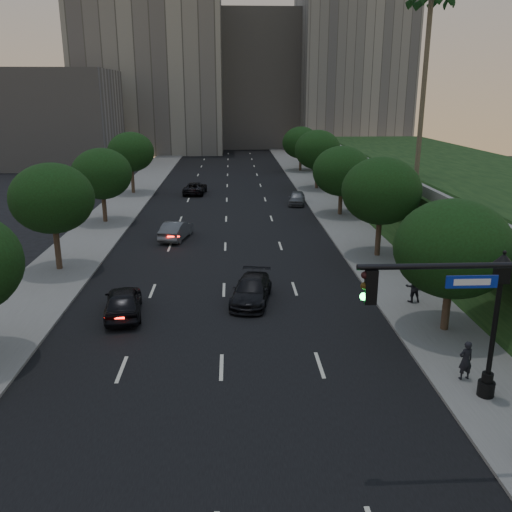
{
  "coord_description": "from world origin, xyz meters",
  "views": [
    {
      "loc": [
        0.5,
        -14.69,
        10.64
      ],
      "look_at": [
        1.57,
        8.66,
        3.6
      ],
      "focal_mm": 38.0,
      "sensor_mm": 36.0,
      "label": 1
    }
  ],
  "objects_px": {
    "sedan_mid_left": "(176,230)",
    "pedestrian_c": "(422,276)",
    "street_lamp": "(494,332)",
    "sedan_far_left": "(195,188)",
    "sedan_near_right": "(251,290)",
    "pedestrian_a": "(466,360)",
    "pedestrian_b": "(413,287)",
    "sedan_far_right": "(297,198)",
    "sedan_near_left": "(123,301)",
    "traffic_signal_mast": "(505,355)"
  },
  "relations": [
    {
      "from": "sedan_far_left",
      "to": "sedan_near_left",
      "type": "bearing_deg",
      "value": 92.99
    },
    {
      "from": "traffic_signal_mast",
      "to": "sedan_far_right",
      "type": "height_order",
      "value": "traffic_signal_mast"
    },
    {
      "from": "sedan_mid_left",
      "to": "pedestrian_c",
      "type": "xyz_separation_m",
      "value": [
        14.73,
        -12.11,
        0.23
      ]
    },
    {
      "from": "street_lamp",
      "to": "sedan_far_left",
      "type": "height_order",
      "value": "street_lamp"
    },
    {
      "from": "pedestrian_b",
      "to": "sedan_far_right",
      "type": "bearing_deg",
      "value": -88.77
    },
    {
      "from": "pedestrian_a",
      "to": "pedestrian_b",
      "type": "xyz_separation_m",
      "value": [
        0.6,
        8.02,
        0.05
      ]
    },
    {
      "from": "street_lamp",
      "to": "sedan_near_left",
      "type": "height_order",
      "value": "street_lamp"
    },
    {
      "from": "traffic_signal_mast",
      "to": "sedan_far_right",
      "type": "xyz_separation_m",
      "value": [
        -1.05,
        39.73,
        -3.01
      ]
    },
    {
      "from": "sedan_near_left",
      "to": "sedan_far_right",
      "type": "relative_size",
      "value": 1.13
    },
    {
      "from": "sedan_far_left",
      "to": "sedan_near_right",
      "type": "distance_m",
      "value": 32.88
    },
    {
      "from": "sedan_mid_left",
      "to": "pedestrian_c",
      "type": "height_order",
      "value": "pedestrian_c"
    },
    {
      "from": "traffic_signal_mast",
      "to": "street_lamp",
      "type": "xyz_separation_m",
      "value": [
        1.54,
        3.66,
        -1.04
      ]
    },
    {
      "from": "sedan_mid_left",
      "to": "sedan_far_right",
      "type": "distance_m",
      "value": 16.82
    },
    {
      "from": "sedan_near_left",
      "to": "sedan_far_left",
      "type": "bearing_deg",
      "value": -100.57
    },
    {
      "from": "street_lamp",
      "to": "sedan_far_right",
      "type": "xyz_separation_m",
      "value": [
        -2.59,
        36.08,
        -1.98
      ]
    },
    {
      "from": "traffic_signal_mast",
      "to": "pedestrian_b",
      "type": "height_order",
      "value": "traffic_signal_mast"
    },
    {
      "from": "pedestrian_a",
      "to": "pedestrian_c",
      "type": "distance_m",
      "value": 9.96
    },
    {
      "from": "sedan_far_left",
      "to": "sedan_near_right",
      "type": "bearing_deg",
      "value": 104.14
    },
    {
      "from": "street_lamp",
      "to": "sedan_far_left",
      "type": "bearing_deg",
      "value": 107.12
    },
    {
      "from": "street_lamp",
      "to": "sedan_near_right",
      "type": "xyz_separation_m",
      "value": [
        -8.1,
        9.94,
        -1.98
      ]
    },
    {
      "from": "traffic_signal_mast",
      "to": "sedan_mid_left",
      "type": "xyz_separation_m",
      "value": [
        -11.77,
        26.78,
        -2.97
      ]
    },
    {
      "from": "sedan_near_right",
      "to": "pedestrian_c",
      "type": "bearing_deg",
      "value": 16.78
    },
    {
      "from": "sedan_near_left",
      "to": "street_lamp",
      "type": "bearing_deg",
      "value": 141.84
    },
    {
      "from": "pedestrian_b",
      "to": "pedestrian_c",
      "type": "height_order",
      "value": "pedestrian_b"
    },
    {
      "from": "street_lamp",
      "to": "sedan_near_right",
      "type": "bearing_deg",
      "value": 129.17
    },
    {
      "from": "street_lamp",
      "to": "sedan_mid_left",
      "type": "distance_m",
      "value": 26.75
    },
    {
      "from": "pedestrian_b",
      "to": "pedestrian_c",
      "type": "distance_m",
      "value": 2.11
    },
    {
      "from": "sedan_near_left",
      "to": "pedestrian_c",
      "type": "distance_m",
      "value": 16.17
    },
    {
      "from": "pedestrian_a",
      "to": "pedestrian_b",
      "type": "relative_size",
      "value": 0.94
    },
    {
      "from": "street_lamp",
      "to": "pedestrian_c",
      "type": "bearing_deg",
      "value": 82.64
    },
    {
      "from": "sedan_near_right",
      "to": "pedestrian_c",
      "type": "height_order",
      "value": "pedestrian_c"
    },
    {
      "from": "sedan_far_right",
      "to": "traffic_signal_mast",
      "type": "bearing_deg",
      "value": -79.14
    },
    {
      "from": "traffic_signal_mast",
      "to": "sedan_near_left",
      "type": "xyz_separation_m",
      "value": [
        -12.99,
        12.06,
        -2.93
      ]
    },
    {
      "from": "sedan_near_right",
      "to": "pedestrian_a",
      "type": "relative_size",
      "value": 2.89
    },
    {
      "from": "street_lamp",
      "to": "pedestrian_c",
      "type": "xyz_separation_m",
      "value": [
        1.42,
        11.02,
        -1.7
      ]
    },
    {
      "from": "sedan_near_right",
      "to": "street_lamp",
      "type": "bearing_deg",
      "value": -40.48
    },
    {
      "from": "sedan_far_right",
      "to": "pedestrian_a",
      "type": "xyz_separation_m",
      "value": [
        2.29,
        -34.87,
        0.28
      ]
    },
    {
      "from": "pedestrian_a",
      "to": "pedestrian_b",
      "type": "distance_m",
      "value": 8.05
    },
    {
      "from": "sedan_far_left",
      "to": "sedan_near_right",
      "type": "relative_size",
      "value": 1.04
    },
    {
      "from": "street_lamp",
      "to": "pedestrian_c",
      "type": "distance_m",
      "value": 11.24
    },
    {
      "from": "pedestrian_a",
      "to": "traffic_signal_mast",
      "type": "bearing_deg",
      "value": 64.85
    },
    {
      "from": "sedan_mid_left",
      "to": "sedan_far_right",
      "type": "bearing_deg",
      "value": -117.01
    },
    {
      "from": "sedan_far_left",
      "to": "pedestrian_b",
      "type": "bearing_deg",
      "value": 117.39
    },
    {
      "from": "sedan_far_left",
      "to": "sedan_near_right",
      "type": "xyz_separation_m",
      "value": [
        4.97,
        -32.5,
        0.0
      ]
    },
    {
      "from": "sedan_far_left",
      "to": "pedestrian_b",
      "type": "relative_size",
      "value": 2.83
    },
    {
      "from": "sedan_far_left",
      "to": "street_lamp",
      "type": "bearing_deg",
      "value": 112.56
    },
    {
      "from": "pedestrian_c",
      "to": "sedan_near_left",
      "type": "bearing_deg",
      "value": -21.53
    },
    {
      "from": "sedan_far_left",
      "to": "pedestrian_c",
      "type": "distance_m",
      "value": 34.61
    },
    {
      "from": "street_lamp",
      "to": "sedan_near_right",
      "type": "relative_size",
      "value": 1.24
    },
    {
      "from": "sedan_near_left",
      "to": "sedan_far_right",
      "type": "height_order",
      "value": "sedan_near_left"
    }
  ]
}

